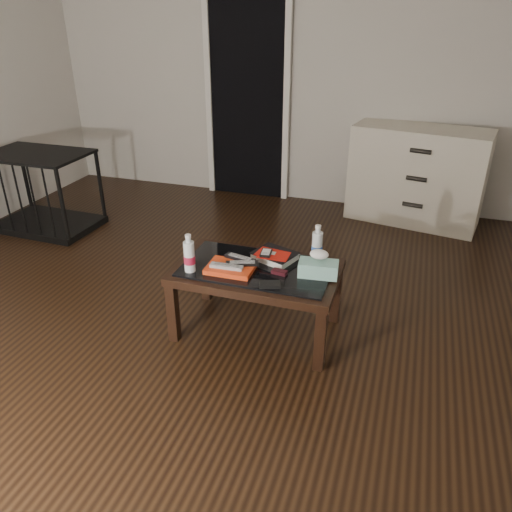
# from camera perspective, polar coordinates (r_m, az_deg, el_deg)

# --- Properties ---
(ground) EXTENTS (5.00, 5.00, 0.00)m
(ground) POSITION_cam_1_polar(r_m,az_deg,el_deg) (3.43, -7.82, -6.99)
(ground) COLOR black
(ground) RESTS_ON ground
(room_shell) EXTENTS (5.00, 5.00, 5.00)m
(room_shell) POSITION_cam_1_polar(r_m,az_deg,el_deg) (2.87, -9.96, 20.95)
(room_shell) COLOR beige
(room_shell) RESTS_ON ground
(doorway) EXTENTS (0.90, 0.08, 2.07)m
(doorway) POSITION_cam_1_polar(r_m,az_deg,el_deg) (5.36, -0.96, 17.54)
(doorway) COLOR black
(doorway) RESTS_ON ground
(coffee_table) EXTENTS (1.00, 0.60, 0.46)m
(coffee_table) POSITION_cam_1_polar(r_m,az_deg,el_deg) (3.08, 0.11, -2.31)
(coffee_table) COLOR black
(coffee_table) RESTS_ON ground
(dresser) EXTENTS (1.27, 0.71, 0.90)m
(dresser) POSITION_cam_1_polar(r_m,az_deg,el_deg) (4.99, 17.88, 8.73)
(dresser) COLOR beige
(dresser) RESTS_ON ground
(pet_crate) EXTENTS (0.92, 0.63, 0.71)m
(pet_crate) POSITION_cam_1_polar(r_m,az_deg,el_deg) (5.06, -22.94, 5.51)
(pet_crate) COLOR black
(pet_crate) RESTS_ON ground
(magazines) EXTENTS (0.28, 0.21, 0.03)m
(magazines) POSITION_cam_1_polar(r_m,az_deg,el_deg) (3.01, -2.91, -1.35)
(magazines) COLOR red
(magazines) RESTS_ON coffee_table
(remote_silver) EXTENTS (0.20, 0.06, 0.02)m
(remote_silver) POSITION_cam_1_polar(r_m,az_deg,el_deg) (2.97, -3.40, -1.17)
(remote_silver) COLOR #A5A6AA
(remote_silver) RESTS_ON magazines
(remote_black_front) EXTENTS (0.21, 0.11, 0.02)m
(remote_black_front) POSITION_cam_1_polar(r_m,az_deg,el_deg) (3.00, -1.57, -0.83)
(remote_black_front) COLOR black
(remote_black_front) RESTS_ON magazines
(remote_black_back) EXTENTS (0.21, 0.09, 0.02)m
(remote_black_back) POSITION_cam_1_polar(r_m,az_deg,el_deg) (3.07, -1.85, -0.21)
(remote_black_back) COLOR black
(remote_black_back) RESTS_ON magazines
(textbook) EXTENTS (0.30, 0.27, 0.05)m
(textbook) POSITION_cam_1_polar(r_m,az_deg,el_deg) (3.13, 2.16, 0.01)
(textbook) COLOR black
(textbook) RESTS_ON coffee_table
(dvd_mailers) EXTENTS (0.21, 0.16, 0.01)m
(dvd_mailers) POSITION_cam_1_polar(r_m,az_deg,el_deg) (3.10, 1.80, 0.29)
(dvd_mailers) COLOR #B4150C
(dvd_mailers) RESTS_ON textbook
(ipod) EXTENTS (0.08, 0.11, 0.02)m
(ipod) POSITION_cam_1_polar(r_m,az_deg,el_deg) (3.08, 1.16, 0.37)
(ipod) COLOR black
(ipod) RESTS_ON dvd_mailers
(flip_phone) EXTENTS (0.10, 0.06, 0.02)m
(flip_phone) POSITION_cam_1_polar(r_m,az_deg,el_deg) (2.97, 2.70, -1.84)
(flip_phone) COLOR black
(flip_phone) RESTS_ON coffee_table
(wallet) EXTENTS (0.14, 0.10, 0.02)m
(wallet) POSITION_cam_1_polar(r_m,az_deg,el_deg) (2.84, 1.59, -3.26)
(wallet) COLOR black
(wallet) RESTS_ON coffee_table
(water_bottle_left) EXTENTS (0.07, 0.07, 0.24)m
(water_bottle_left) POSITION_cam_1_polar(r_m,az_deg,el_deg) (2.98, -7.65, 0.35)
(water_bottle_left) COLOR silver
(water_bottle_left) RESTS_ON coffee_table
(water_bottle_right) EXTENTS (0.07, 0.07, 0.24)m
(water_bottle_right) POSITION_cam_1_polar(r_m,az_deg,el_deg) (3.10, 7.01, 1.48)
(water_bottle_right) COLOR silver
(water_bottle_right) RESTS_ON coffee_table
(tissue_box) EXTENTS (0.24, 0.14, 0.09)m
(tissue_box) POSITION_cam_1_polar(r_m,az_deg,el_deg) (2.96, 7.13, -1.45)
(tissue_box) COLOR teal
(tissue_box) RESTS_ON coffee_table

